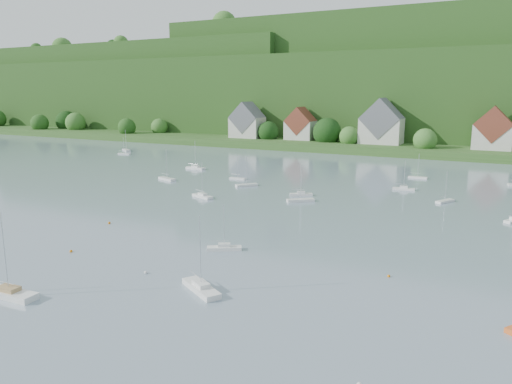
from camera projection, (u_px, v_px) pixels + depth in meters
far_shore_strip at (375, 144)px, 207.76m from camera, size 600.00×60.00×3.00m
forested_ridge at (409, 93)px, 263.03m from camera, size 620.00×181.22×69.89m
village_building_0 at (247, 123)px, 219.47m from camera, size 14.00×10.40×16.00m
village_building_1 at (300, 126)px, 210.16m from camera, size 12.00×9.36×14.00m
village_building_2 at (382, 125)px, 193.31m from camera, size 16.00×11.44×18.00m
village_building_3 at (493, 131)px, 173.81m from camera, size 13.00×10.40×15.50m
near_sailboat_2 at (9, 292)px, 56.13m from camera, size 7.52×2.41×10.04m
near_sailboat_3 at (224, 247)px, 72.75m from camera, size 5.18×3.82×6.95m
near_sailboat_4 at (201, 287)px, 57.64m from camera, size 6.84×5.12×9.21m
mooring_buoy_0 at (71, 252)px, 71.87m from camera, size 0.44×0.44×0.44m
mooring_buoy_1 at (146, 274)px, 63.34m from camera, size 0.47×0.47×0.47m
mooring_buoy_2 at (389, 277)px, 62.20m from camera, size 0.39×0.39×0.39m
mooring_buoy_3 at (109, 224)px, 87.42m from camera, size 0.47×0.47×0.47m
far_sailboat_cluster at (349, 182)px, 125.93m from camera, size 195.41×64.92×8.71m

